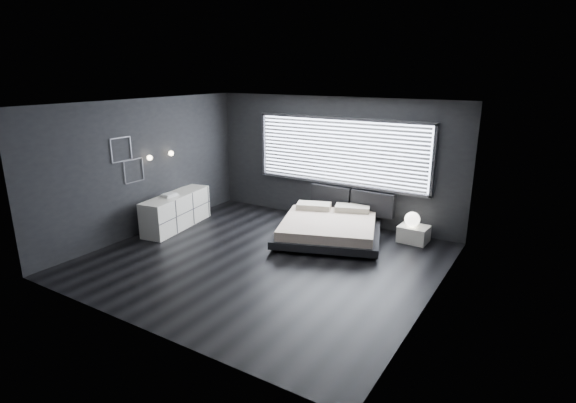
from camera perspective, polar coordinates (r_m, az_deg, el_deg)
The scene contains 12 objects.
room at distance 7.87m, azimuth -3.27°, elevation 2.02°, with size 6.04×6.00×2.80m.
window at distance 10.01m, azimuth 6.60°, elevation 6.27°, with size 4.14×0.09×1.52m.
headboard at distance 10.06m, azimuth 8.02°, elevation 0.18°, with size 1.96×0.16×0.52m.
sconce_near at distance 9.77m, azimuth -17.17°, elevation 5.34°, with size 0.18×0.11×0.11m.
sconce_far at distance 10.16m, azimuth -14.64°, elevation 5.94°, with size 0.18×0.11×0.11m.
wall_art_upper at distance 9.42m, azimuth -20.41°, elevation 6.21°, with size 0.01×0.48×0.48m.
wall_art_lower at distance 9.66m, azimuth -18.98°, elevation 3.72°, with size 0.01×0.48×0.48m.
bed at distance 9.25m, azimuth 5.19°, elevation -3.27°, with size 2.60×2.55×0.53m.
nightstand at distance 9.44m, azimuth 15.66°, elevation -3.97°, with size 0.57×0.47×0.33m, color white.
orb_lamp at distance 9.30m, azimuth 15.50°, elevation -2.20°, with size 0.30×0.30×0.30m, color white.
dresser at distance 10.16m, azimuth -13.96°, elevation -1.15°, with size 0.82×1.93×0.75m.
book_stack at distance 9.93m, azimuth -14.81°, elevation 0.81°, with size 0.27×0.34×0.07m.
Camera 1 is at (4.39, -6.23, 3.34)m, focal length 28.00 mm.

